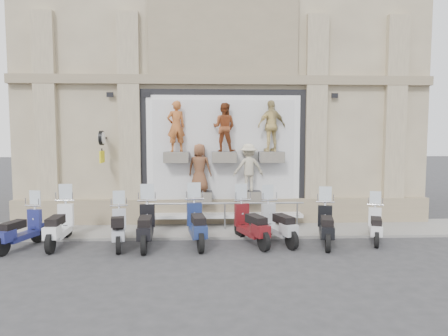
{
  "coord_description": "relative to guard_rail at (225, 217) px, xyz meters",
  "views": [
    {
      "loc": [
        -0.56,
        -10.38,
        3.06
      ],
      "look_at": [
        -0.03,
        1.9,
        2.02
      ],
      "focal_mm": 32.0,
      "sensor_mm": 36.0,
      "label": 1
    }
  ],
  "objects": [
    {
      "name": "ground",
      "position": [
        0.0,
        -2.0,
        -0.47
      ],
      "size": [
        90.0,
        90.0,
        0.0
      ],
      "primitive_type": "plane",
      "color": "#303032",
      "rests_on": "ground"
    },
    {
      "name": "sidewalk",
      "position": [
        0.0,
        0.1,
        -0.43
      ],
      "size": [
        16.0,
        2.2,
        0.08
      ],
      "primitive_type": "cube",
      "color": "gray",
      "rests_on": "ground"
    },
    {
      "name": "building",
      "position": [
        0.0,
        5.0,
        5.54
      ],
      "size": [
        14.0,
        8.6,
        12.0
      ],
      "primitive_type": null,
      "color": "#C1B18C",
      "rests_on": "ground"
    },
    {
      "name": "shop_vitrine",
      "position": [
        0.08,
        0.76,
        1.91
      ],
      "size": [
        5.6,
        0.83,
        4.3
      ],
      "color": "black",
      "rests_on": "ground"
    },
    {
      "name": "guard_rail",
      "position": [
        0.0,
        0.0,
        0.0
      ],
      "size": [
        5.06,
        0.1,
        0.93
      ],
      "primitive_type": null,
      "color": "#9EA0A5",
      "rests_on": "ground"
    },
    {
      "name": "clock_sign_bracket",
      "position": [
        -3.9,
        0.47,
        2.34
      ],
      "size": [
        0.1,
        0.8,
        1.02
      ],
      "color": "black",
      "rests_on": "ground"
    },
    {
      "name": "scooter_a",
      "position": [
        -5.55,
        -1.68,
        0.28
      ],
      "size": [
        1.02,
        1.92,
        1.5
      ],
      "primitive_type": null,
      "rotation": [
        0.0,
        0.0,
        -0.28
      ],
      "color": "navy",
      "rests_on": "ground"
    },
    {
      "name": "scooter_b",
      "position": [
        -4.62,
        -1.43,
        0.35
      ],
      "size": [
        0.67,
        2.04,
        1.64
      ],
      "primitive_type": null,
      "rotation": [
        0.0,
        0.0,
        0.04
      ],
      "color": "white",
      "rests_on": "ground"
    },
    {
      "name": "scooter_c",
      "position": [
        -2.96,
        -1.6,
        0.27
      ],
      "size": [
        0.85,
        1.87,
        1.47
      ],
      "primitive_type": null,
      "rotation": [
        0.0,
        0.0,
        0.19
      ],
      "color": "#ABAEB9",
      "rests_on": "ground"
    },
    {
      "name": "scooter_d",
      "position": [
        -2.23,
        -1.64,
        0.36
      ],
      "size": [
        0.74,
        2.07,
        1.65
      ],
      "primitive_type": null,
      "rotation": [
        0.0,
        0.0,
        0.07
      ],
      "color": "black",
      "rests_on": "ground"
    },
    {
      "name": "scooter_e",
      "position": [
        -0.84,
        -1.53,
        0.37
      ],
      "size": [
        0.9,
        2.12,
        1.67
      ],
      "primitive_type": null,
      "rotation": [
        0.0,
        0.0,
        0.15
      ],
      "color": "navy",
      "rests_on": "ground"
    },
    {
      "name": "scooter_f",
      "position": [
        0.66,
        -1.51,
        0.35
      ],
      "size": [
        1.25,
        2.08,
        1.62
      ],
      "primitive_type": null,
      "rotation": [
        0.0,
        0.0,
        0.36
      ],
      "color": "#590F12",
      "rests_on": "ground"
    },
    {
      "name": "scooter_g",
      "position": [
        1.44,
        -1.41,
        0.33
      ],
      "size": [
        1.19,
        2.03,
        1.58
      ],
      "primitive_type": null,
      "rotation": [
        0.0,
        0.0,
        0.34
      ],
      "color": "#A0A3A7",
      "rests_on": "ground"
    },
    {
      "name": "scooter_h",
      "position": [
        2.73,
        -1.66,
        0.31
      ],
      "size": [
        0.97,
        1.99,
        1.56
      ],
      "primitive_type": null,
      "rotation": [
        0.0,
        0.0,
        -0.23
      ],
      "color": "black",
      "rests_on": "ground"
    },
    {
      "name": "scooter_i",
      "position": [
        4.23,
        -1.41,
        0.23
      ],
      "size": [
        1.06,
        1.77,
        1.39
      ],
      "primitive_type": null,
      "rotation": [
        0.0,
        0.0,
        -0.36
      ],
      "color": "silver",
      "rests_on": "ground"
    }
  ]
}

